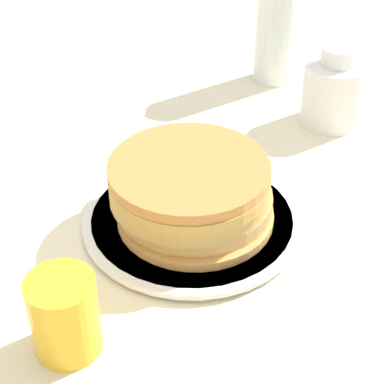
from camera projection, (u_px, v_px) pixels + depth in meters
ground_plane at (194, 238)px, 0.73m from camera, size 4.00×4.00×0.00m
plate at (192, 219)px, 0.75m from camera, size 0.25×0.25×0.01m
pancake_stack at (191, 191)px, 0.72m from camera, size 0.19×0.19×0.07m
juice_glass at (65, 315)px, 0.58m from camera, size 0.06×0.06×0.08m
cream_jug at (334, 91)px, 0.91m from camera, size 0.09×0.09×0.12m
water_bottle_mid at (276, 24)px, 0.99m from camera, size 0.06×0.06×0.20m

